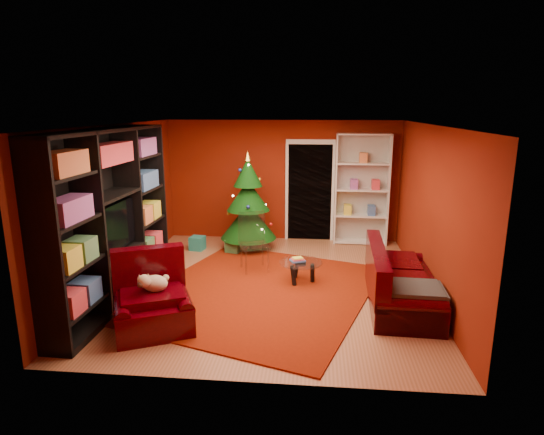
# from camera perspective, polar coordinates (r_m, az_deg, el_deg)

# --- Properties ---
(floor) EXTENTS (5.00, 5.50, 0.05)m
(floor) POSITION_cam_1_polar(r_m,az_deg,el_deg) (7.62, -0.29, -8.60)
(floor) COLOR #985839
(floor) RESTS_ON ground
(ceiling) EXTENTS (5.00, 5.50, 0.05)m
(ceiling) POSITION_cam_1_polar(r_m,az_deg,el_deg) (7.05, -0.32, 11.75)
(ceiling) COLOR silver
(ceiling) RESTS_ON wall_back
(wall_back) EXTENTS (5.00, 0.05, 2.60)m
(wall_back) POSITION_cam_1_polar(r_m,az_deg,el_deg) (9.93, 1.32, 4.63)
(wall_back) COLOR maroon
(wall_back) RESTS_ON ground
(wall_left) EXTENTS (0.05, 5.50, 2.60)m
(wall_left) POSITION_cam_1_polar(r_m,az_deg,el_deg) (7.88, -18.90, 1.50)
(wall_left) COLOR maroon
(wall_left) RESTS_ON ground
(wall_right) EXTENTS (0.05, 5.50, 2.60)m
(wall_right) POSITION_cam_1_polar(r_m,az_deg,el_deg) (7.41, 19.52, 0.71)
(wall_right) COLOR maroon
(wall_right) RESTS_ON ground
(doorway) EXTENTS (1.06, 0.60, 2.16)m
(doorway) POSITION_cam_1_polar(r_m,az_deg,el_deg) (9.91, 4.76, 3.10)
(doorway) COLOR black
(doorway) RESTS_ON floor
(rug) EXTENTS (4.31, 4.66, 0.02)m
(rug) POSITION_cam_1_polar(r_m,az_deg,el_deg) (7.33, -1.67, -9.23)
(rug) COLOR maroon
(rug) RESTS_ON floor
(media_unit) EXTENTS (0.60, 3.36, 2.57)m
(media_unit) POSITION_cam_1_polar(r_m,az_deg,el_deg) (7.06, -19.72, -0.06)
(media_unit) COLOR black
(media_unit) RESTS_ON floor
(christmas_tree) EXTENTS (1.50, 1.50, 2.03)m
(christmas_tree) POSITION_cam_1_polar(r_m,az_deg,el_deg) (9.20, -3.00, 1.87)
(christmas_tree) COLOR black
(christmas_tree) RESTS_ON floor
(gift_box_teal) EXTENTS (0.32, 0.32, 0.28)m
(gift_box_teal) POSITION_cam_1_polar(r_m,az_deg,el_deg) (9.48, -9.35, -3.20)
(gift_box_teal) COLOR #1C7F7B
(gift_box_teal) RESTS_ON floor
(gift_box_green) EXTENTS (0.34, 0.34, 0.28)m
(gift_box_green) POSITION_cam_1_polar(r_m,az_deg,el_deg) (9.21, -4.82, -3.55)
(gift_box_green) COLOR #357842
(gift_box_green) RESTS_ON floor
(gift_box_red) EXTENTS (0.30, 0.30, 0.23)m
(gift_box_red) POSITION_cam_1_polar(r_m,az_deg,el_deg) (9.76, -4.02, -2.70)
(gift_box_red) COLOR #AB263D
(gift_box_red) RESTS_ON floor
(white_bookshelf) EXTENTS (1.12, 0.44, 2.40)m
(white_bookshelf) POSITION_cam_1_polar(r_m,az_deg,el_deg) (9.78, 11.19, 3.44)
(white_bookshelf) COLOR white
(white_bookshelf) RESTS_ON floor
(armchair) EXTENTS (1.40, 1.40, 0.82)m
(armchair) POSITION_cam_1_polar(r_m,az_deg,el_deg) (6.24, -14.78, -9.93)
(armchair) COLOR black
(armchair) RESTS_ON rug
(dog) EXTENTS (0.49, 0.44, 0.27)m
(dog) POSITION_cam_1_polar(r_m,az_deg,el_deg) (6.21, -14.47, -8.01)
(dog) COLOR beige
(dog) RESTS_ON armchair
(sofa) EXTENTS (1.02, 2.10, 0.88)m
(sofa) POSITION_cam_1_polar(r_m,az_deg,el_deg) (7.00, 16.02, -7.10)
(sofa) COLOR black
(sofa) RESTS_ON rug
(coffee_table) EXTENTS (0.94, 0.94, 0.45)m
(coffee_table) POSITION_cam_1_polar(r_m,az_deg,el_deg) (7.64, 3.62, -6.83)
(coffee_table) COLOR gray
(coffee_table) RESTS_ON rug
(acrylic_chair) EXTENTS (0.64, 0.67, 0.95)m
(acrylic_chair) POSITION_cam_1_polar(r_m,az_deg,el_deg) (8.06, -2.21, -3.57)
(acrylic_chair) COLOR #66605B
(acrylic_chair) RESTS_ON rug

